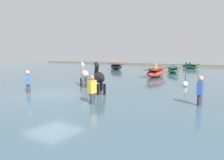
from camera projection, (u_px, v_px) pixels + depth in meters
The scene contains 13 objects.
ground_plane at pixel (53, 102), 10.86m from camera, with size 120.00×120.00×0.00m, color #756B56.
water_surface at pixel (140, 79), 19.02m from camera, with size 90.00×90.00×0.43m, color #476675.
horse_lead_black at pixel (99, 78), 11.00m from camera, with size 1.64×1.49×2.06m.
horse_trailing_pinto at pixel (84, 75), 13.20m from camera, with size 1.63×1.37×1.98m.
boat_mid_channel at pixel (173, 70), 23.70m from camera, with size 2.57×3.45×1.10m.
boat_distant_west at pixel (156, 73), 19.12m from camera, with size 1.80×4.06×1.23m.
boat_near_port at pixel (190, 66), 31.38m from camera, with size 3.37×2.77×1.12m.
boat_distant_east at pixel (116, 67), 29.32m from camera, with size 3.86×3.68×1.22m.
person_wading_mid at pixel (28, 85), 11.09m from camera, with size 0.38×0.34×1.63m.
person_onlooker_right at pixel (92, 93), 8.50m from camera, with size 0.24×0.35×1.63m.
person_wading_close at pixel (200, 95), 8.20m from camera, with size 0.22×0.33×1.63m.
channel_buoy at pixel (185, 84), 13.21m from camera, with size 0.35×0.35×0.80m.
far_shoreline at pixel (197, 66), 37.42m from camera, with size 80.00×2.40×0.81m, color gray.
Camera 1 is at (8.57, -7.03, 2.43)m, focal length 33.15 mm.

